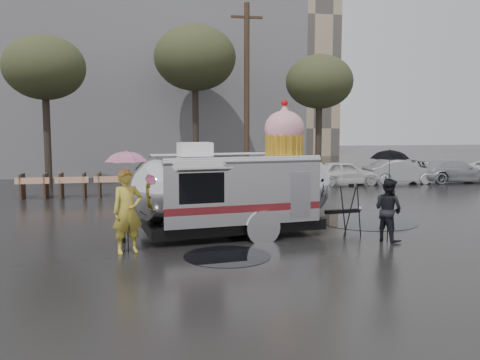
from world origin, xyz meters
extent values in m
plane|color=black|center=(0.00, 0.00, 0.00)|extent=(120.00, 120.00, 0.00)
cylinder|color=black|center=(-0.92, -0.51, 0.01)|extent=(1.96, 1.96, 0.01)
cylinder|color=black|center=(-2.57, 5.30, 0.01)|extent=(2.16, 2.16, 0.01)
cylinder|color=black|center=(3.96, 2.80, 0.01)|extent=(3.00, 3.00, 0.01)
cube|color=slate|center=(-4.00, 24.00, 6.50)|extent=(22.00, 12.00, 13.00)
cylinder|color=#473323|center=(2.50, 14.00, 4.50)|extent=(0.28, 0.28, 9.00)
cube|color=#473323|center=(2.50, 14.00, 8.30)|extent=(1.60, 0.12, 0.12)
cylinder|color=#382D26|center=(-7.00, 13.00, 2.93)|extent=(0.32, 0.32, 5.85)
ellipsoid|color=#30371E|center=(-7.00, 13.00, 5.52)|extent=(3.64, 3.64, 2.86)
cylinder|color=#382D26|center=(0.00, 15.00, 3.38)|extent=(0.32, 0.32, 6.75)
ellipsoid|color=#30371E|center=(0.00, 15.00, 6.38)|extent=(4.20, 4.20, 3.30)
cylinder|color=#382D26|center=(6.00, 13.00, 2.70)|extent=(0.32, 0.32, 5.40)
ellipsoid|color=#30371E|center=(6.00, 13.00, 5.10)|extent=(3.36, 3.36, 2.64)
cube|color=#473323|center=(-7.50, 10.00, 0.50)|extent=(0.08, 0.80, 1.00)
cube|color=#473323|center=(-6.60, 10.00, 0.50)|extent=(0.08, 0.80, 1.00)
cube|color=#E5590C|center=(-7.05, 9.62, 0.75)|extent=(1.30, 0.04, 0.25)
cube|color=#473323|center=(-6.00, 10.00, 0.50)|extent=(0.08, 0.80, 1.00)
cube|color=#473323|center=(-5.10, 10.00, 0.50)|extent=(0.08, 0.80, 1.00)
cube|color=#E5590C|center=(-5.55, 9.62, 0.75)|extent=(1.30, 0.04, 0.25)
cube|color=#473323|center=(-4.50, 10.00, 0.50)|extent=(0.08, 0.80, 1.00)
cube|color=#473323|center=(-3.60, 10.00, 0.50)|extent=(0.08, 0.80, 1.00)
cube|color=#E5590C|center=(-4.05, 9.62, 0.75)|extent=(1.30, 0.04, 0.25)
imported|color=silver|center=(7.00, 12.00, 0.70)|extent=(4.00, 1.80, 1.40)
imported|color=#B2B2B7|center=(10.00, 12.00, 0.70)|extent=(4.00, 1.80, 1.40)
imported|color=#B2B2B7|center=(13.00, 12.00, 0.72)|extent=(4.20, 1.80, 1.44)
cube|color=silver|center=(-0.41, 1.67, 1.29)|extent=(4.30, 2.64, 1.66)
ellipsoid|color=silver|center=(1.60, 1.94, 1.29)|extent=(1.65, 2.29, 1.66)
ellipsoid|color=silver|center=(-2.42, 1.40, 1.29)|extent=(1.65, 2.29, 1.66)
cube|color=black|center=(-0.41, 1.67, 0.32)|extent=(4.81, 2.44, 0.28)
cylinder|color=black|center=(0.17, 0.79, 0.32)|extent=(0.67, 0.29, 0.65)
cylinder|color=black|center=(-0.08, 2.68, 0.32)|extent=(0.67, 0.29, 0.65)
cylinder|color=silver|center=(0.19, 0.67, 0.37)|extent=(0.89, 0.21, 0.88)
cube|color=black|center=(2.88, 2.12, 0.46)|extent=(1.11, 0.26, 0.11)
sphere|color=silver|center=(3.43, 2.19, 0.51)|extent=(0.17, 0.17, 0.15)
cylinder|color=black|center=(-3.24, 1.29, 0.23)|extent=(0.10, 0.10, 0.46)
cube|color=maroon|center=(-0.27, 0.63, 0.88)|extent=(4.02, 0.57, 0.18)
cube|color=maroon|center=(-0.55, 2.72, 0.88)|extent=(4.02, 0.57, 0.18)
cube|color=black|center=(-1.36, 0.47, 1.43)|extent=(1.10, 0.18, 0.74)
cube|color=#A3A097|center=(-1.33, 0.25, 1.89)|extent=(1.34, 0.63, 0.13)
cube|color=silver|center=(1.19, 0.81, 1.15)|extent=(0.55, 0.10, 1.20)
cube|color=white|center=(-1.42, 1.54, 2.30)|extent=(0.90, 0.70, 0.35)
cylinder|color=gold|center=(1.05, 1.87, 2.40)|extent=(1.08, 1.08, 0.55)
ellipsoid|color=pink|center=(1.05, 1.87, 2.84)|extent=(1.20, 1.20, 0.96)
cone|color=pink|center=(1.05, 1.87, 3.32)|extent=(0.52, 0.52, 0.37)
sphere|color=red|center=(1.05, 1.87, 3.52)|extent=(0.21, 0.21, 0.18)
imported|color=gold|center=(-3.10, 0.23, 0.96)|extent=(0.81, 0.67, 1.92)
imported|color=#FFA4D0|center=(-3.10, 0.23, 1.96)|extent=(1.21, 1.21, 0.82)
cylinder|color=black|center=(-3.10, 0.23, 0.83)|extent=(0.02, 0.02, 1.65)
imported|color=black|center=(3.32, 0.24, 0.80)|extent=(0.71, 0.87, 1.59)
imported|color=black|center=(3.32, 0.24, 1.95)|extent=(1.17, 1.17, 0.79)
cylinder|color=black|center=(3.32, 0.24, 0.83)|extent=(0.02, 0.02, 1.65)
cylinder|color=black|center=(2.86, 0.97, 0.66)|extent=(0.04, 0.31, 1.34)
cylinder|color=black|center=(2.50, 1.16, 0.66)|extent=(0.27, 0.18, 1.35)
cylinder|color=black|center=(2.51, 0.75, 0.66)|extent=(0.28, 0.16, 1.35)
cube|color=black|center=(2.62, 0.96, 1.35)|extent=(0.12, 0.10, 0.09)
camera|label=1|loc=(-2.73, -11.46, 2.90)|focal=38.00mm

